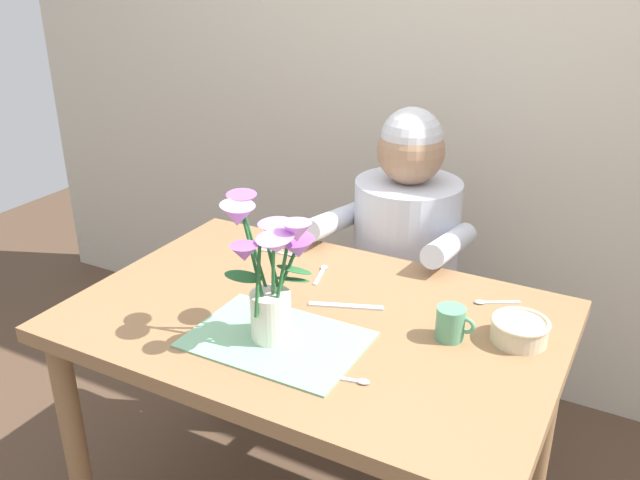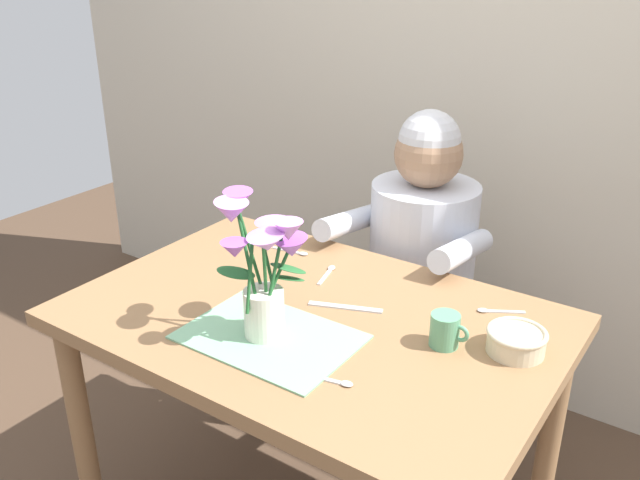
{
  "view_description": "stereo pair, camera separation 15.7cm",
  "coord_description": "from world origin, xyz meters",
  "px_view_note": "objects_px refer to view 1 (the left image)",
  "views": [
    {
      "loc": [
        0.71,
        -1.28,
        1.59
      ],
      "look_at": [
        -0.01,
        0.05,
        0.92
      ],
      "focal_mm": 37.96,
      "sensor_mm": 36.0,
      "label": 1
    },
    {
      "loc": [
        0.85,
        -1.2,
        1.59
      ],
      "look_at": [
        -0.01,
        0.05,
        0.92
      ],
      "focal_mm": 37.96,
      "sensor_mm": 36.0,
      "label": 2
    }
  ],
  "objects_px": {
    "flower_vase": "(270,266)",
    "ceramic_bowl": "(520,329)",
    "seated_person": "(403,278)",
    "dinner_knife": "(346,306)",
    "ceramic_mug": "(451,323)"
  },
  "relations": [
    {
      "from": "seated_person",
      "to": "flower_vase",
      "type": "bearing_deg",
      "value": -92.92
    },
    {
      "from": "ceramic_bowl",
      "to": "dinner_knife",
      "type": "relative_size",
      "value": 0.72
    },
    {
      "from": "ceramic_bowl",
      "to": "dinner_knife",
      "type": "xyz_separation_m",
      "value": [
        -0.42,
        -0.05,
        -0.03
      ]
    },
    {
      "from": "dinner_knife",
      "to": "flower_vase",
      "type": "bearing_deg",
      "value": -133.42
    },
    {
      "from": "flower_vase",
      "to": "ceramic_bowl",
      "type": "distance_m",
      "value": 0.59
    },
    {
      "from": "seated_person",
      "to": "ceramic_bowl",
      "type": "relative_size",
      "value": 8.35
    },
    {
      "from": "flower_vase",
      "to": "ceramic_mug",
      "type": "relative_size",
      "value": 3.66
    },
    {
      "from": "seated_person",
      "to": "ceramic_bowl",
      "type": "xyz_separation_m",
      "value": [
        0.48,
        -0.5,
        0.21
      ]
    },
    {
      "from": "ceramic_bowl",
      "to": "seated_person",
      "type": "bearing_deg",
      "value": 133.93
    },
    {
      "from": "seated_person",
      "to": "dinner_knife",
      "type": "height_order",
      "value": "seated_person"
    },
    {
      "from": "seated_person",
      "to": "ceramic_mug",
      "type": "height_order",
      "value": "seated_person"
    },
    {
      "from": "seated_person",
      "to": "ceramic_bowl",
      "type": "distance_m",
      "value": 0.72
    },
    {
      "from": "seated_person",
      "to": "ceramic_bowl",
      "type": "height_order",
      "value": "seated_person"
    },
    {
      "from": "seated_person",
      "to": "flower_vase",
      "type": "xyz_separation_m",
      "value": [
        -0.03,
        -0.76,
        0.36
      ]
    },
    {
      "from": "dinner_knife",
      "to": "ceramic_mug",
      "type": "relative_size",
      "value": 2.04
    }
  ]
}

